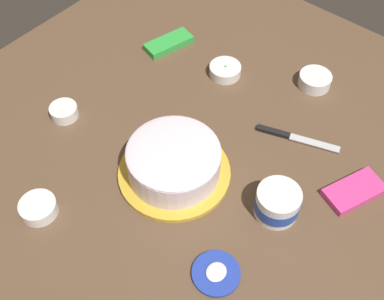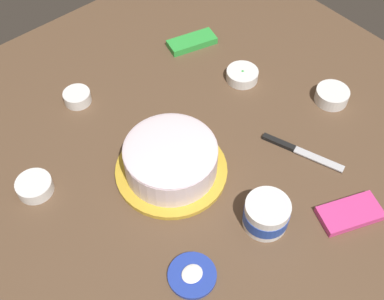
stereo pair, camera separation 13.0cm
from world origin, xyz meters
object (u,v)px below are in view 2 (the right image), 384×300
object	(u,v)px
sprinkle_bowl_orange	(332,95)
sprinkle_bowl_pink	(77,97)
spreading_knife	(295,149)
sprinkle_bowl_rainbow	(35,186)
candy_box_upper	(192,42)
candy_box_lower	(350,213)
frosted_cake	(172,161)
frosting_tub	(266,214)
sprinkle_bowl_green	(242,75)
frosting_tub_lid	(192,275)

from	to	relation	value
sprinkle_bowl_orange	sprinkle_bowl_pink	bearing A→B (deg)	-40.40
spreading_knife	sprinkle_bowl_rainbow	bearing A→B (deg)	-30.00
sprinkle_bowl_orange	candy_box_upper	bearing A→B (deg)	-72.04
spreading_knife	candy_box_lower	size ratio (longest dim) A/B	1.47
sprinkle_bowl_pink	sprinkle_bowl_orange	distance (m)	0.76
frosted_cake	spreading_knife	xyz separation A→B (m)	(-0.30, 0.16, -0.05)
sprinkle_bowl_orange	sprinkle_bowl_rainbow	bearing A→B (deg)	-19.30
frosted_cake	candy_box_upper	bearing A→B (deg)	-136.46
sprinkle_bowl_rainbow	frosting_tub	bearing A→B (deg)	129.97
sprinkle_bowl_green	candy_box_lower	xyz separation A→B (m)	(0.14, 0.53, -0.01)
sprinkle_bowl_green	sprinkle_bowl_pink	bearing A→B (deg)	-29.89
sprinkle_bowl_rainbow	sprinkle_bowl_orange	distance (m)	0.88
frosting_tub_lid	candy_box_upper	size ratio (longest dim) A/B	0.72
frosting_tub	candy_box_upper	distance (m)	0.70
frosted_cake	sprinkle_bowl_pink	size ratio (longest dim) A/B	3.71
frosting_tub	candy_box_upper	size ratio (longest dim) A/B	0.71
frosted_cake	spreading_knife	distance (m)	0.35
sprinkle_bowl_pink	candy_box_lower	size ratio (longest dim) A/B	0.52
spreading_knife	candy_box_lower	bearing A→B (deg)	77.39
frosting_tub_lid	candy_box_upper	distance (m)	0.81
frosting_tub_lid	sprinkle_bowl_rainbow	xyz separation A→B (m)	(0.15, -0.44, 0.01)
frosting_tub_lid	candy_box_lower	world-z (taller)	candy_box_lower
spreading_knife	frosted_cake	bearing A→B (deg)	-28.31
sprinkle_bowl_pink	candy_box_lower	xyz separation A→B (m)	(-0.30, 0.78, -0.01)
candy_box_lower	spreading_knife	bearing A→B (deg)	-80.63
frosting_tub	frosting_tub_lid	xyz separation A→B (m)	(0.23, -0.01, -0.04)
spreading_knife	candy_box_lower	xyz separation A→B (m)	(0.05, 0.23, 0.00)
spreading_knife	sprinkle_bowl_green	xyz separation A→B (m)	(-0.09, -0.30, 0.01)
sprinkle_bowl_rainbow	spreading_knife	bearing A→B (deg)	150.00
sprinkle_bowl_rainbow	candy_box_upper	distance (m)	0.70
frosting_tub	sprinkle_bowl_green	distance (m)	0.51
sprinkle_bowl_pink	sprinkle_bowl_green	world-z (taller)	sprinkle_bowl_pink
sprinkle_bowl_orange	candy_box_lower	world-z (taller)	sprinkle_bowl_orange
spreading_knife	sprinkle_bowl_green	bearing A→B (deg)	-106.28
frosted_cake	sprinkle_bowl_green	distance (m)	0.41
frosted_cake	frosting_tub_lid	size ratio (longest dim) A/B	2.63
sprinkle_bowl_pink	sprinkle_bowl_rainbow	size ratio (longest dim) A/B	0.86
sprinkle_bowl_green	candy_box_upper	bearing A→B (deg)	-86.96
frosted_cake	sprinkle_bowl_rainbow	distance (m)	0.36
sprinkle_bowl_pink	candy_box_lower	distance (m)	0.83
spreading_knife	sprinkle_bowl_orange	xyz separation A→B (m)	(-0.23, -0.06, 0.02)
frosting_tub_lid	frosted_cake	bearing A→B (deg)	-120.50
frosting_tub	sprinkle_bowl_pink	distance (m)	0.67
sprinkle_bowl_orange	sprinkle_bowl_green	bearing A→B (deg)	-59.91
sprinkle_bowl_rainbow	candy_box_upper	world-z (taller)	sprinkle_bowl_rainbow
frosting_tub_lid	candy_box_upper	xyz separation A→B (m)	(-0.53, -0.62, 0.01)
sprinkle_bowl_rainbow	candy_box_lower	distance (m)	0.80
frosted_cake	frosting_tub	size ratio (longest dim) A/B	2.66
frosting_tub	candy_box_upper	bearing A→B (deg)	-115.72
frosting_tub_lid	sprinkle_bowl_green	bearing A→B (deg)	-144.18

